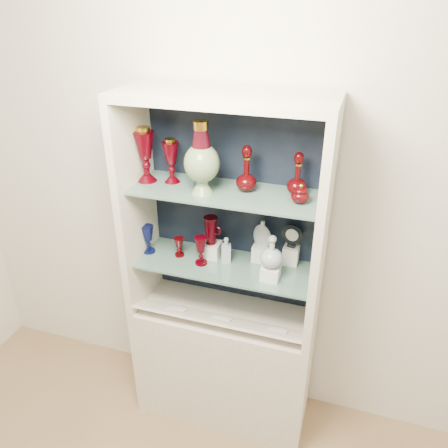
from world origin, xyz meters
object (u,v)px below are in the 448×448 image
(ruby_decanter_b, at_px, (298,172))
(cameo_medallion, at_px, (292,236))
(enamel_urn, at_px, (202,158))
(ruby_decanter_a, at_px, (247,166))
(pedestal_lamp_right, at_px, (171,161))
(lidded_bowl, at_px, (300,193))
(ruby_pitcher, at_px, (211,230))
(ruby_goblet_tall, at_px, (201,251))
(clear_square_bottle, at_px, (226,249))
(cobalt_goblet, at_px, (148,239))
(flat_flask, at_px, (262,233))
(ruby_goblet_small, at_px, (179,247))
(clear_round_decanter, at_px, (272,252))
(pedestal_lamp_left, at_px, (145,155))

(ruby_decanter_b, relative_size, cameo_medallion, 1.68)
(enamel_urn, bearing_deg, ruby_decanter_b, 15.39)
(ruby_decanter_a, bearing_deg, pedestal_lamp_right, -179.54)
(lidded_bowl, relative_size, ruby_pitcher, 0.62)
(ruby_decanter_b, xyz_separation_m, ruby_goblet_tall, (-0.46, -0.10, -0.45))
(enamel_urn, xyz_separation_m, clear_square_bottle, (0.09, 0.08, -0.52))
(cobalt_goblet, height_order, flat_flask, flat_flask)
(ruby_pitcher, xyz_separation_m, flat_flask, (0.27, 0.04, 0.01))
(ruby_goblet_small, xyz_separation_m, clear_square_bottle, (0.26, 0.02, 0.02))
(clear_round_decanter, bearing_deg, pedestal_lamp_right, 170.88)
(flat_flask, height_order, clear_round_decanter, flat_flask)
(lidded_bowl, height_order, ruby_goblet_tall, lidded_bowl)
(cobalt_goblet, bearing_deg, ruby_decanter_a, 4.70)
(ruby_decanter_b, relative_size, clear_square_bottle, 1.53)
(pedestal_lamp_right, height_order, cameo_medallion, pedestal_lamp_right)
(clear_round_decanter, distance_m, cameo_medallion, 0.19)
(ruby_decanter_b, relative_size, ruby_pitcher, 1.44)
(pedestal_lamp_right, xyz_separation_m, cameo_medallion, (0.62, 0.09, -0.37))
(ruby_decanter_a, relative_size, clear_round_decanter, 1.53)
(pedestal_lamp_right, relative_size, ruby_decanter_a, 0.88)
(pedestal_lamp_left, height_order, clear_square_bottle, pedestal_lamp_left)
(cobalt_goblet, height_order, cameo_medallion, cameo_medallion)
(pedestal_lamp_left, distance_m, ruby_decanter_a, 0.52)
(clear_round_decanter, bearing_deg, ruby_goblet_tall, 176.55)
(cameo_medallion, bearing_deg, pedestal_lamp_left, -162.44)
(pedestal_lamp_right, distance_m, ruby_goblet_tall, 0.49)
(cobalt_goblet, bearing_deg, enamel_urn, -7.10)
(ruby_pitcher, relative_size, clear_round_decanter, 0.92)
(enamel_urn, xyz_separation_m, cameo_medallion, (0.42, 0.17, -0.43))
(cameo_medallion, bearing_deg, flat_flask, -164.29)
(enamel_urn, distance_m, ruby_goblet_small, 0.57)
(pedestal_lamp_right, bearing_deg, ruby_decanter_b, 3.24)
(clear_square_bottle, bearing_deg, ruby_decanter_a, 2.69)
(cobalt_goblet, relative_size, clear_round_decanter, 0.96)
(pedestal_lamp_right, relative_size, ruby_pitcher, 1.45)
(cobalt_goblet, xyz_separation_m, ruby_goblet_tall, (0.32, -0.02, -0.00))
(pedestal_lamp_right, height_order, ruby_decanter_b, pedestal_lamp_right)
(enamel_urn, distance_m, ruby_decanter_b, 0.45)
(clear_square_bottle, bearing_deg, enamel_urn, -139.08)
(ruby_goblet_tall, xyz_separation_m, ruby_pitcher, (0.02, 0.09, 0.08))
(ruby_decanter_a, xyz_separation_m, clear_round_decanter, (0.16, -0.09, -0.39))
(pedestal_lamp_left, distance_m, clear_round_decanter, 0.79)
(ruby_goblet_small, distance_m, clear_round_decanter, 0.53)
(cobalt_goblet, bearing_deg, pedestal_lamp_right, 15.55)
(ruby_decanter_a, bearing_deg, ruby_goblet_tall, -162.54)
(pedestal_lamp_right, relative_size, enamel_urn, 0.65)
(ruby_pitcher, distance_m, cameo_medallion, 0.43)
(enamel_urn, xyz_separation_m, ruby_pitcher, (-0.00, 0.11, -0.44))
(pedestal_lamp_right, relative_size, clear_square_bottle, 1.55)
(ruby_pitcher, bearing_deg, pedestal_lamp_left, -159.03)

